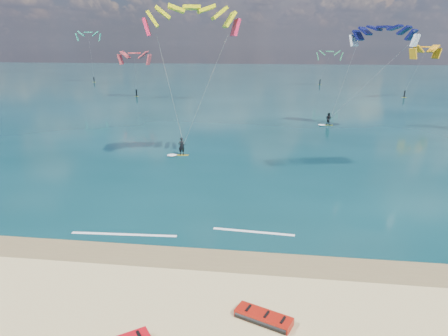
# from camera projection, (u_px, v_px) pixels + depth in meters

# --- Properties ---
(ground) EXTENTS (320.00, 320.00, 0.00)m
(ground) POSITION_uv_depth(u_px,v_px,m) (227.00, 123.00, 56.15)
(ground) COLOR tan
(ground) RESTS_ON ground
(wet_sand_strip) EXTENTS (320.00, 2.40, 0.01)m
(wet_sand_strip) POSITION_uv_depth(u_px,v_px,m) (144.00, 254.00, 21.14)
(wet_sand_strip) COLOR brown
(wet_sand_strip) RESTS_ON ground
(sea) EXTENTS (320.00, 200.00, 0.04)m
(sea) POSITION_uv_depth(u_px,v_px,m) (253.00, 81.00, 116.71)
(sea) COLOR #092D32
(sea) RESTS_ON ground
(packed_kite_mid) EXTENTS (2.73, 1.93, 0.39)m
(packed_kite_mid) POSITION_uv_depth(u_px,v_px,m) (263.00, 321.00, 16.08)
(packed_kite_mid) COLOR #B1170C
(packed_kite_mid) RESTS_ON ground
(kitesurfer_main) EXTENTS (8.93, 7.35, 14.84)m
(kitesurfer_main) POSITION_uv_depth(u_px,v_px,m) (186.00, 78.00, 34.60)
(kitesurfer_main) COLOR yellow
(kitesurfer_main) RESTS_ON sea
(kitesurfer_far) EXTENTS (11.33, 7.77, 14.00)m
(kitesurfer_far) POSITION_uv_depth(u_px,v_px,m) (356.00, 72.00, 49.41)
(kitesurfer_far) COLOR #B7D820
(kitesurfer_far) RESTS_ON sea
(shoreline_foam) EXTENTS (13.02, 1.88, 0.01)m
(shoreline_foam) POSITION_uv_depth(u_px,v_px,m) (181.00, 233.00, 23.39)
(shoreline_foam) COLOR white
(shoreline_foam) RESTS_ON ground
(distant_kites) EXTENTS (83.85, 31.81, 13.44)m
(distant_kites) POSITION_uv_depth(u_px,v_px,m) (221.00, 67.00, 92.42)
(distant_kites) COLOR #CC3C42
(distant_kites) RESTS_ON ground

